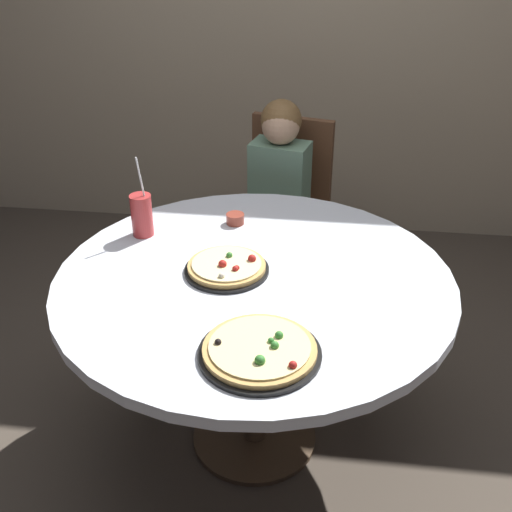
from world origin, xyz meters
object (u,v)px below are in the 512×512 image
Objects in this scene: pizza_cheese at (260,351)px; soda_cup at (142,215)px; diner_child at (274,230)px; pizza_veggie at (227,267)px; dining_table at (254,297)px; sauce_bowl at (235,219)px; chair_wooden at (285,206)px.

soda_cup reaches higher than pizza_cheese.
diner_child is 0.88m from pizza_veggie.
dining_table is 4.37× the size of soda_cup.
diner_child is 3.52× the size of soda_cup.
sauce_bowl is (0.33, 0.13, -0.06)m from soda_cup.
diner_child is at bearing 77.24° from sauce_bowl.
chair_wooden is 0.70m from sauce_bowl.
pizza_cheese is (0.16, -0.43, -0.00)m from pizza_veggie.
pizza_veggie is at bearing -96.57° from chair_wooden.
soda_cup is at bearing -121.19° from chair_wooden.
diner_child reaches higher than soda_cup.
diner_child is 3.75× the size of pizza_veggie.
sauce_bowl is at bearing 94.39° from pizza_veggie.
pizza_cheese reaches higher than dining_table.
pizza_cheese is 4.96× the size of sauce_bowl.
chair_wooden is 0.19m from diner_child.
chair_wooden is 2.73× the size of pizza_cheese.
dining_table is 0.43m from pizza_cheese.
pizza_veggie is at bearing 168.79° from dining_table.
chair_wooden reaches higher than pizza_cheese.
soda_cup is (-0.52, 0.66, 0.06)m from pizza_cheese.
chair_wooden is 13.57× the size of sauce_bowl.
dining_table is 4.66× the size of pizza_veggie.
soda_cup is at bearing 147.60° from pizza_veggie.
diner_child is at bearing 84.58° from pizza_veggie.
dining_table is 3.87× the size of pizza_cheese.
pizza_cheese is at bearing -69.07° from pizza_veggie.
sauce_bowl is at bearing 22.07° from soda_cup.
dining_table is at bearing -28.48° from soda_cup.
chair_wooden is 3.30× the size of pizza_veggie.
diner_child is at bearing 91.15° from dining_table.
chair_wooden reaches higher than dining_table.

